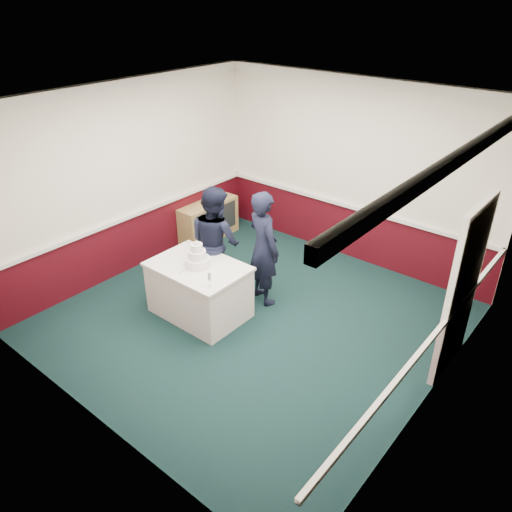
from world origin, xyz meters
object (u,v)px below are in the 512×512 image
Objects in this scene: cake_table at (199,289)px; sideboard at (209,220)px; wedding_cake at (197,258)px; person_woman at (264,248)px; champagne_flute at (209,277)px; cake_knife at (186,270)px; person_man at (215,242)px.

sideboard is at bearing 131.10° from cake_table.
wedding_cake is at bearing 90.00° from cake_table.
person_woman is (0.46, 0.86, -0.04)m from wedding_cake.
cake_table is 3.63× the size of wedding_cake.
wedding_cake is 0.57m from champagne_flute.
person_woman reaches higher than wedding_cake.
cake_table is 0.44m from cake_knife.
cake_knife is at bearing 84.79° from person_woman.
sideboard is 0.91× the size of cake_table.
champagne_flute is 0.12× the size of person_man.
champagne_flute is (0.53, -0.08, 0.14)m from cake_knife.
sideboard is 0.70× the size of person_woman.
cake_knife is 1.17m from person_woman.
wedding_cake is 1.65× the size of cake_knife.
person_man is (-0.22, 0.58, -0.05)m from wedding_cake.
person_man is (1.38, -1.25, 0.50)m from sideboard.
person_man is (-0.72, 0.86, -0.07)m from champagne_flute.
person_woman reaches higher than cake_knife.
wedding_cake reaches higher than sideboard.
wedding_cake is at bearing 150.75° from champagne_flute.
sideboard is 2.33m from person_woman.
cake_table is 0.77m from person_man.
cake_table is 0.50m from wedding_cake.
cake_knife is (-0.03, -0.20, -0.11)m from wedding_cake.
sideboard is at bearing -5.52° from person_woman.
cake_knife is 1.07× the size of champagne_flute.
person_woman is (0.68, 0.28, 0.01)m from person_man.
champagne_flute is at bearing -29.25° from cake_table.
wedding_cake is 0.23m from cake_knife.
cake_table is 1.08m from person_woman.
wedding_cake is 0.21× the size of person_man.
cake_table is (1.60, -1.83, 0.05)m from sideboard.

